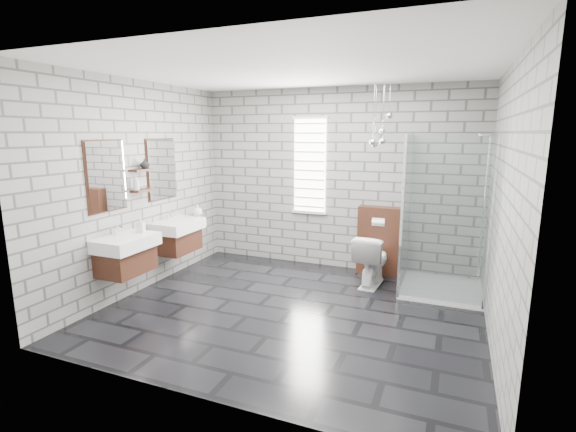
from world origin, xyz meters
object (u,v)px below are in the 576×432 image
Objects in this scene: cistern_panel at (379,241)px; toilet at (372,260)px; shower_enclosure at (435,256)px; vanity_left at (124,244)px; vanity_right at (175,227)px.

cistern_panel is 1.42× the size of toilet.
shower_enclosure is 2.88× the size of toilet.
vanity_left is 1.57× the size of cistern_panel.
vanity_left is 1.00× the size of vanity_right.
vanity_left is 3.47m from cistern_panel.
cistern_panel is (2.61, 2.27, -0.26)m from vanity_left.
cistern_panel is (2.61, 1.28, -0.26)m from vanity_right.
cistern_panel is at bearing 26.13° from vanity_right.
vanity_left is at bearing -152.81° from shower_enclosure.
vanity_right is 1.57× the size of cistern_panel.
cistern_panel is at bearing -85.35° from toilet.
shower_enclosure is at bearing -32.90° from cistern_panel.
vanity_right reaches higher than cistern_panel.
shower_enclosure reaches higher than vanity_left.
toilet is at bearing 16.72° from vanity_right.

